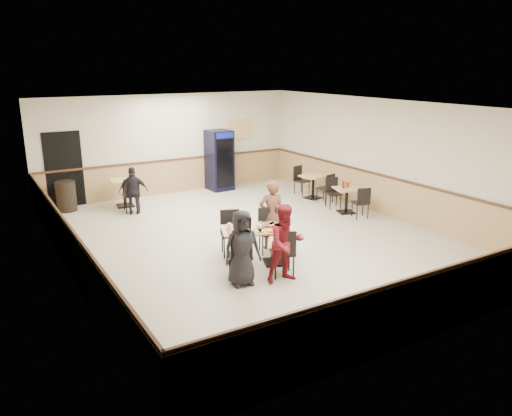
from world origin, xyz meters
TOP-DOWN VIEW (x-y plane):
  - ground at (0.00, 0.00)m, footprint 10.00×10.00m
  - room_shell at (1.78, 2.55)m, footprint 10.00×10.00m
  - main_table at (-0.67, -1.34)m, footprint 1.57×1.15m
  - main_chairs at (-0.72, -1.32)m, footprint 1.74×1.98m
  - diner_woman_left at (-1.39, -1.98)m, footprint 0.74×0.53m
  - diner_woman_right at (-0.64, -2.26)m, footprint 0.76×0.62m
  - diner_man_opposite at (0.05, -0.69)m, footprint 0.63×0.51m
  - lone_diner at (-1.70, 3.34)m, footprint 0.80×0.55m
  - tabletop_clutter at (-0.66, -1.39)m, footprint 1.29×0.82m
  - side_table_near at (3.21, 0.54)m, footprint 0.79×0.79m
  - side_table_near_chair_south at (3.21, 0.00)m, footprint 0.50×0.50m
  - side_table_near_chair_north at (3.21, 1.08)m, footprint 0.50×0.50m
  - side_table_far at (3.35, 2.20)m, footprint 0.79×0.79m
  - side_table_far_chair_south at (3.35, 1.64)m, footprint 0.49×0.49m
  - side_table_far_chair_north at (3.35, 2.75)m, footprint 0.49×0.49m
  - condiment_caddy at (3.18, 0.59)m, footprint 0.23×0.06m
  - back_table at (-1.70, 4.20)m, footprint 0.80×0.80m
  - back_table_chair_lone at (-1.70, 3.59)m, footprint 0.50×0.50m
  - pepsi_cooler at (1.47, 4.59)m, footprint 0.75×0.76m
  - trash_bin at (-3.19, 4.55)m, footprint 0.52×0.52m

SIDE VIEW (x-z plane):
  - ground at x=0.00m, z-range 0.00..0.00m
  - trash_bin at x=-3.19m, z-range 0.00..0.82m
  - side_table_near_chair_south at x=3.21m, z-range 0.00..0.86m
  - side_table_near_chair_north at x=3.21m, z-range 0.00..0.86m
  - side_table_far_chair_south at x=3.35m, z-range 0.00..0.89m
  - side_table_far_chair_north at x=3.35m, z-range 0.00..0.89m
  - side_table_near at x=3.21m, z-range 0.11..0.79m
  - side_table_far at x=3.35m, z-range 0.12..0.81m
  - main_chairs at x=-0.72m, z-range 0.00..0.96m
  - back_table_chair_lone at x=-1.70m, z-range 0.00..0.97m
  - main_table at x=-0.67m, z-range 0.12..0.88m
  - back_table at x=-1.70m, z-range 0.13..0.89m
  - room_shell at x=1.78m, z-range -4.42..5.58m
  - lone_diner at x=-1.70m, z-range 0.00..1.27m
  - diner_woman_left at x=-1.39m, z-range 0.00..1.39m
  - diner_woman_right at x=-0.64m, z-range 0.00..1.46m
  - diner_man_opposite at x=0.05m, z-range 0.00..1.50m
  - condiment_caddy at x=3.18m, z-range 0.66..0.86m
  - tabletop_clutter at x=-0.66m, z-range 0.72..0.84m
  - pepsi_cooler at x=1.47m, z-range 0.00..1.88m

